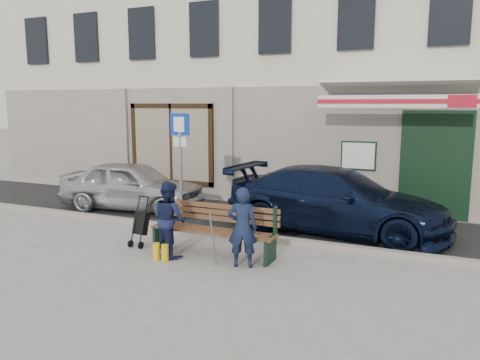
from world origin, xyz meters
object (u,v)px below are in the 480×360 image
Objects in this scene: stroller at (141,224)px; bench at (211,230)px; man at (242,227)px; parking_sign at (180,153)px; car_silver at (132,185)px; car_navy at (336,200)px; woman at (169,219)px.

bench is at bearing 11.64° from stroller.
bench is at bearing -44.14° from man.
parking_sign is 1.84× the size of man.
car_silver is 1.49× the size of parking_sign.
car_navy is at bearing 46.37° from stroller.
parking_sign is at bearing -123.22° from car_silver.
man is (0.80, -0.39, 0.23)m from bench.
woman is at bearing -62.16° from parking_sign.
stroller is at bearing -147.06° from car_silver.
bench reaches higher than stroller.
parking_sign reaches higher than man.
parking_sign is (2.11, -1.07, 1.05)m from car_silver.
car_silver is 3.92× the size of stroller.
car_navy reaches higher than bench.
bench is at bearing -39.81° from parking_sign.
car_silver is 2.74× the size of man.
car_silver is 3.24m from stroller.
car_silver is 2.59m from parking_sign.
car_silver is at bearing 138.20° from stroller.
woman is (-0.65, -0.38, 0.23)m from bench.
woman is 1.42× the size of stroller.
bench is 1.51m from stroller.
stroller is (2.05, -2.50, -0.22)m from car_silver.
parking_sign is at bearing 115.09° from car_navy.
parking_sign is 3.00m from man.
car_silver is at bearing -18.14° from woman.
man is (-0.98, -2.83, -0.00)m from car_navy.
car_navy is 3.53m from parking_sign.
stroller is at bearing -26.02° from man.
parking_sign is 1.06× the size of bench.
man is at bearing 1.11° from stroller.
parking_sign is at bearing -56.22° from man.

